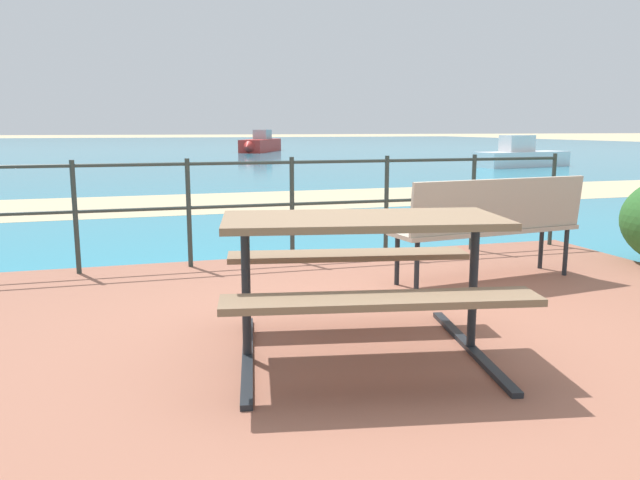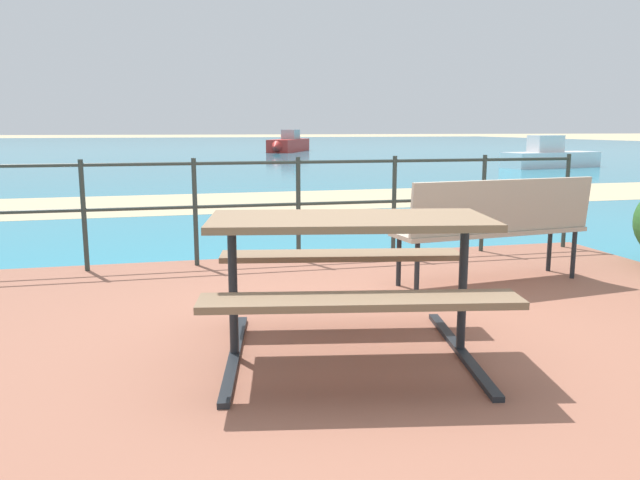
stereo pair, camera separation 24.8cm
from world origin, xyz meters
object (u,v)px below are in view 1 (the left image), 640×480
(picnic_table, at_px, (362,252))
(boat_near, at_px, (523,157))
(park_bench, at_px, (492,220))
(boat_mid, at_px, (261,144))

(picnic_table, height_order, boat_near, boat_near)
(picnic_table, distance_m, boat_near, 19.68)
(park_bench, xyz_separation_m, boat_near, (10.13, 14.45, -0.23))
(boat_near, distance_m, boat_mid, 17.34)
(boat_mid, bearing_deg, boat_near, 45.90)
(picnic_table, relative_size, boat_near, 0.43)
(picnic_table, bearing_deg, boat_mid, 90.29)
(picnic_table, distance_m, park_bench, 2.10)
(boat_near, height_order, boat_mid, boat_mid)
(park_bench, height_order, boat_near, boat_near)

